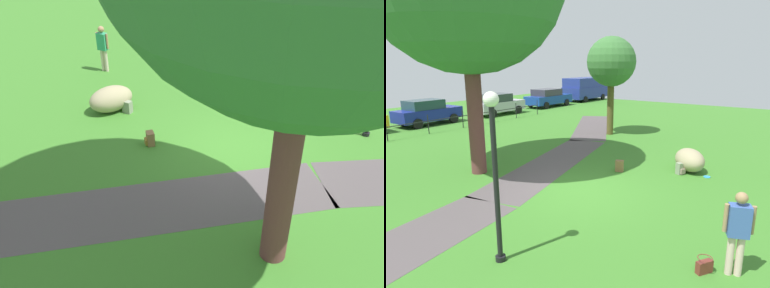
% 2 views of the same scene
% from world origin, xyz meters
% --- Properties ---
extents(ground_plane, '(48.00, 48.00, 0.00)m').
position_xyz_m(ground_plane, '(0.00, 0.00, 0.00)').
color(ground_plane, '#3A7727').
extents(footpath_segment_mid, '(8.20, 3.70, 0.01)m').
position_xyz_m(footpath_segment_mid, '(1.82, 2.50, 0.00)').
color(footpath_segment_mid, '#52494B').
rests_on(footpath_segment_mid, ground).
extents(lamp_post, '(0.28, 0.28, 3.28)m').
position_xyz_m(lamp_post, '(-3.84, -0.84, 2.04)').
color(lamp_post, black).
rests_on(lamp_post, ground).
extents(lawn_boulder, '(1.71, 1.63, 0.80)m').
position_xyz_m(lawn_boulder, '(3.90, -2.11, 0.40)').
color(lawn_boulder, tan).
rests_on(lawn_boulder, ground).
extents(woman_with_handbag, '(0.36, 0.49, 1.60)m').
position_xyz_m(woman_with_handbag, '(-1.71, -4.64, 0.92)').
color(woman_with_handbag, beige).
rests_on(woman_with_handbag, ground).
extents(man_near_boulder, '(0.48, 0.36, 1.75)m').
position_xyz_m(man_near_boulder, '(4.78, -5.28, 1.02)').
color(man_near_boulder, beige).
rests_on(man_near_boulder, ground).
extents(handbag_on_grass, '(0.38, 0.38, 0.31)m').
position_xyz_m(handbag_on_grass, '(-1.96, -4.20, 0.14)').
color(handbag_on_grass, maroon).
rests_on(handbag_on_grass, ground).
extents(backpack_by_boulder, '(0.34, 0.34, 0.40)m').
position_xyz_m(backpack_by_boulder, '(3.36, -1.98, 0.19)').
color(backpack_by_boulder, gray).
rests_on(backpack_by_boulder, ground).
extents(spare_backpack_on_lawn, '(0.32, 0.33, 0.40)m').
position_xyz_m(spare_backpack_on_lawn, '(2.42, -0.10, 0.19)').
color(spare_backpack_on_lawn, brown).
rests_on(spare_backpack_on_lawn, ground).
extents(frisbee_on_grass, '(0.23, 0.23, 0.02)m').
position_xyz_m(frisbee_on_grass, '(3.55, -2.83, 0.01)').
color(frisbee_on_grass, '#2C98E3').
rests_on(frisbee_on_grass, ground).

